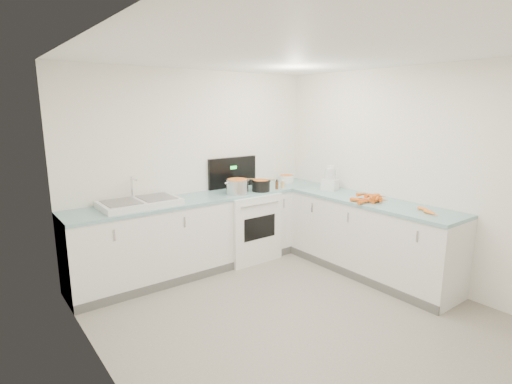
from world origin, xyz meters
TOP-DOWN VIEW (x-y plane):
  - floor at (0.00, 0.00)m, footprint 3.50×4.00m
  - ceiling at (0.00, 0.00)m, footprint 3.50×4.00m
  - wall_back at (0.00, 2.00)m, footprint 3.50×0.00m
  - wall_left at (-1.75, 0.00)m, footprint 0.00×4.00m
  - wall_right at (1.75, 0.00)m, footprint 0.00×4.00m
  - counter_back at (0.00, 1.70)m, footprint 3.50×0.62m
  - counter_right at (1.45, 0.30)m, footprint 0.62×2.20m
  - stove at (0.55, 1.69)m, footprint 0.76×0.65m
  - sink at (-0.90, 1.70)m, footprint 0.86×0.52m
  - steel_pot at (0.35, 1.56)m, footprint 0.37×0.37m
  - black_pot at (0.70, 1.52)m, footprint 0.30×0.30m
  - wooden_spoon at (0.70, 1.52)m, footprint 0.25×0.29m
  - mixing_bowl at (1.40, 1.81)m, footprint 0.26×0.26m
  - extract_bottle at (0.96, 1.50)m, footprint 0.04×0.04m
  - spice_jar at (1.08, 1.52)m, footprint 0.05×0.05m
  - food_processor at (1.50, 1.02)m, footprint 0.21×0.24m
  - carrot_pile at (1.36, 0.26)m, footprint 0.45×0.35m
  - peeled_carrots at (1.42, -0.44)m, footprint 0.18×0.31m
  - peelings at (-1.11, 1.70)m, footprint 0.23×0.26m

SIDE VIEW (x-z plane):
  - floor at x=0.00m, z-range 0.00..0.00m
  - counter_back at x=0.00m, z-range 0.00..0.94m
  - counter_right at x=1.45m, z-range 0.00..0.94m
  - stove at x=0.55m, z-range -0.21..1.15m
  - peeled_carrots at x=1.42m, z-range 0.94..0.98m
  - carrot_pile at x=1.36m, z-range 0.93..1.02m
  - sink at x=-0.90m, z-range 0.82..1.13m
  - spice_jar at x=1.08m, z-range 0.94..1.04m
  - mixing_bowl at x=1.40m, z-range 0.94..1.04m
  - extract_bottle at x=0.96m, z-range 0.94..1.05m
  - black_pot at x=0.70m, z-range 0.92..1.09m
  - peelings at x=-1.11m, z-range 1.01..1.02m
  - steel_pot at x=0.35m, z-range 0.92..1.13m
  - food_processor at x=1.50m, z-range 0.92..1.25m
  - wooden_spoon at x=0.70m, z-range 1.09..1.11m
  - wall_back at x=0.00m, z-range 0.00..2.50m
  - wall_left at x=-1.75m, z-range 0.00..2.50m
  - wall_right at x=1.75m, z-range 0.00..2.50m
  - ceiling at x=0.00m, z-range 2.50..2.50m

